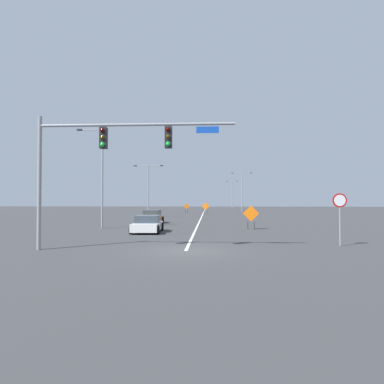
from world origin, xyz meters
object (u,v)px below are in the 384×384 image
(construction_sign_right_lane, at_px, (206,207))
(street_lamp_mid_left, at_px, (232,192))
(car_white_approaching, at_px, (148,224))
(stop_sign, at_px, (340,209))
(street_lamp_mid_right, at_px, (148,185))
(traffic_signal_assembly, at_px, (103,150))
(construction_sign_left_lane, at_px, (186,207))
(street_lamp_far_right, at_px, (242,188))
(construction_sign_right_shoulder, at_px, (251,214))
(street_lamp_near_left, at_px, (100,173))
(car_orange_distant, at_px, (152,217))

(construction_sign_right_lane, bearing_deg, street_lamp_mid_left, 79.89)
(construction_sign_right_lane, relative_size, car_white_approaching, 0.49)
(stop_sign, bearing_deg, street_lamp_mid_right, 118.92)
(street_lamp_mid_right, distance_m, construction_sign_right_lane, 11.29)
(traffic_signal_assembly, distance_m, construction_sign_left_lane, 45.39)
(stop_sign, height_order, street_lamp_mid_left, street_lamp_mid_left)
(street_lamp_far_right, xyz_separation_m, street_lamp_mid_left, (-0.69, 20.68, -0.41))
(construction_sign_right_shoulder, bearing_deg, street_lamp_mid_right, 123.08)
(traffic_signal_assembly, relative_size, construction_sign_right_shoulder, 4.90)
(street_lamp_near_left, height_order, car_white_approaching, street_lamp_near_left)
(construction_sign_right_shoulder, distance_m, construction_sign_right_lane, 26.16)
(street_lamp_mid_right, xyz_separation_m, construction_sign_right_shoulder, (12.08, -18.54, -3.25))
(street_lamp_far_right, xyz_separation_m, construction_sign_right_shoulder, (-3.53, -43.97, -3.78))
(stop_sign, xyz_separation_m, street_lamp_far_right, (0.01, 53.65, 3.04))
(street_lamp_mid_left, xyz_separation_m, car_white_approaching, (-11.00, -67.39, -4.02))
(street_lamp_mid_right, relative_size, construction_sign_right_lane, 3.66)
(construction_sign_right_shoulder, bearing_deg, construction_sign_left_lane, 102.98)
(car_white_approaching, bearing_deg, stop_sign, -30.73)
(construction_sign_right_shoulder, height_order, car_white_approaching, construction_sign_right_shoulder)
(traffic_signal_assembly, bearing_deg, stop_sign, 9.67)
(traffic_signal_assembly, xyz_separation_m, car_orange_distant, (-0.78, 18.50, -4.28))
(car_orange_distant, bearing_deg, street_lamp_far_right, 70.73)
(construction_sign_right_lane, bearing_deg, car_white_approaching, -98.14)
(stop_sign, xyz_separation_m, construction_sign_right_shoulder, (-3.52, 9.68, -0.73))
(street_lamp_near_left, bearing_deg, construction_sign_right_shoulder, -2.24)
(car_orange_distant, bearing_deg, construction_sign_right_shoulder, -35.36)
(street_lamp_mid_right, bearing_deg, construction_sign_right_shoulder, -56.92)
(street_lamp_far_right, bearing_deg, car_white_approaching, -104.06)
(stop_sign, bearing_deg, street_lamp_near_left, 148.25)
(construction_sign_left_lane, distance_m, car_white_approaching, 36.20)
(construction_sign_left_lane, bearing_deg, construction_sign_right_shoulder, -77.02)
(stop_sign, bearing_deg, street_lamp_mid_left, 90.52)
(construction_sign_right_shoulder, xyz_separation_m, construction_sign_left_lane, (-7.71, 33.46, -0.10))
(traffic_signal_assembly, distance_m, construction_sign_right_lane, 38.06)
(construction_sign_right_shoulder, relative_size, construction_sign_left_lane, 1.10)
(stop_sign, distance_m, street_lamp_mid_left, 74.38)
(traffic_signal_assembly, height_order, street_lamp_near_left, street_lamp_near_left)
(stop_sign, xyz_separation_m, construction_sign_right_lane, (-7.60, 35.52, -0.68))
(street_lamp_mid_right, bearing_deg, construction_sign_left_lane, 73.69)
(stop_sign, bearing_deg, car_white_approaching, 149.27)
(traffic_signal_assembly, relative_size, construction_sign_right_lane, 4.82)
(street_lamp_mid_right, height_order, street_lamp_mid_left, street_lamp_mid_left)
(street_lamp_far_right, height_order, street_lamp_mid_left, street_lamp_far_right)
(construction_sign_right_shoulder, bearing_deg, traffic_signal_assembly, -126.54)
(construction_sign_left_lane, bearing_deg, car_orange_distant, -93.81)
(street_lamp_mid_left, bearing_deg, car_orange_distant, -102.01)
(street_lamp_far_right, height_order, car_white_approaching, street_lamp_far_right)
(stop_sign, height_order, street_lamp_far_right, street_lamp_far_right)
(construction_sign_right_lane, distance_m, car_white_approaching, 28.87)
(street_lamp_mid_right, bearing_deg, construction_sign_right_lane, 42.42)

